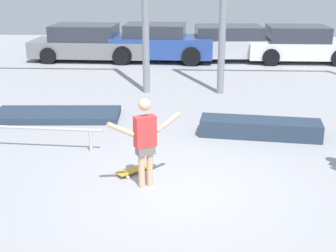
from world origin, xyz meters
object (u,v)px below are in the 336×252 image
skateboard (136,169)px  parked_car_white (299,45)px  grind_box (260,128)px  skateboarder (145,138)px  grind_rail (36,131)px  parked_car_grey (88,43)px  manual_pad (57,115)px  parked_car_silver (232,43)px  parked_car_blue (159,43)px

skateboard → parked_car_white: (5.12, 10.57, 0.59)m
skateboard → grind_box: grind_box is taller
skateboarder → grind_box: (2.23, 2.54, -0.66)m
grind_rail → parked_car_grey: bearing=95.6°
manual_pad → parked_car_grey: 7.54m
parked_car_white → parked_car_grey: bearing=-179.8°
manual_pad → grind_rail: size_ratio=1.11×
grind_box → grind_rail: (-4.55, -0.97, 0.19)m
skateboarder → parked_car_silver: skateboarder is taller
grind_rail → parked_car_silver: parked_car_silver is taller
grind_box → parked_car_grey: (-5.48, 8.52, 0.47)m
skateboarder → grind_rail: skateboarder is taller
grind_rail → parked_car_silver: 10.76m
skateboarder → grind_rail: 2.84m
manual_pad → grind_rail: 2.04m
skateboarder → parked_car_white: (4.89, 11.10, -0.20)m
manual_pad → skateboard: bearing=-53.6°
skateboarder → parked_car_silver: 11.50m
manual_pad → parked_car_silver: size_ratio=0.64×
grind_box → manual_pad: 4.82m
skateboarder → grind_rail: size_ratio=0.56×
skateboard → grind_rail: (-2.09, 1.03, 0.31)m
skateboard → skateboarder: bearing=-110.0°
parked_car_grey → parked_car_blue: size_ratio=1.07×
skateboarder → manual_pad: size_ratio=0.50×
grind_rail → parked_car_grey: 9.54m
grind_rail → parked_car_blue: size_ratio=0.64×
parked_car_blue → parked_car_white: parked_car_blue is taller
skateboard → parked_car_white: bearing=21.1°
parked_car_silver → grind_rail: bearing=-119.1°
skateboard → parked_car_white: size_ratio=0.17×
skateboard → manual_pad: 3.79m
parked_car_silver → parked_car_white: bearing=-7.2°
skateboard → grind_rail: 2.36m
skateboard → grind_rail: grind_rail is taller
grind_rail → skateboarder: bearing=-34.0°
manual_pad → parked_car_silver: 9.08m
skateboarder → parked_car_grey: 11.53m
skateboarder → skateboard: 0.97m
parked_car_grey → parked_car_silver: (5.57, 0.20, 0.00)m
parked_car_white → parked_car_silver: bearing=176.2°
skateboarder → parked_car_grey: skateboarder is taller
parked_car_blue → parked_car_silver: 2.84m
grind_box → grind_rail: size_ratio=0.95×
skateboard → parked_car_white: 11.75m
manual_pad → skateboarder: bearing=-55.3°
skateboard → parked_car_blue: size_ratio=0.17×
grind_box → grind_rail: 4.66m
grind_box → parked_car_white: parked_car_white is taller
skateboarder → parked_car_grey: size_ratio=0.34×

